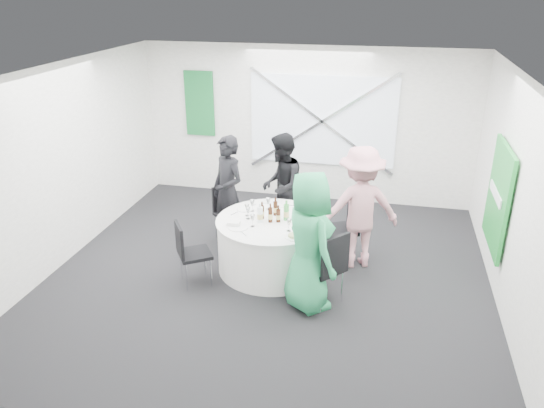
% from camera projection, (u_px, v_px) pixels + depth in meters
% --- Properties ---
extents(floor, '(6.00, 6.00, 0.00)m').
position_uv_depth(floor, '(269.00, 275.00, 7.44)').
color(floor, black).
rests_on(floor, ground).
extents(ceiling, '(6.00, 6.00, 0.00)m').
position_uv_depth(ceiling, '(268.00, 72.00, 6.34)').
color(ceiling, white).
rests_on(ceiling, wall_back).
extents(wall_back, '(6.00, 0.00, 6.00)m').
position_uv_depth(wall_back, '(306.00, 125.00, 9.58)').
color(wall_back, silver).
rests_on(wall_back, floor).
extents(wall_front, '(6.00, 0.00, 6.00)m').
position_uv_depth(wall_front, '(183.00, 311.00, 4.19)').
color(wall_front, silver).
rests_on(wall_front, floor).
extents(wall_left, '(0.00, 6.00, 6.00)m').
position_uv_depth(wall_left, '(62.00, 165.00, 7.50)').
color(wall_left, silver).
rests_on(wall_left, floor).
extents(wall_right, '(0.00, 6.00, 6.00)m').
position_uv_depth(wall_right, '(515.00, 201.00, 6.28)').
color(wall_right, silver).
rests_on(wall_right, floor).
extents(window_panel, '(2.60, 0.03, 1.60)m').
position_uv_depth(window_panel, '(322.00, 121.00, 9.45)').
color(window_panel, silver).
rests_on(window_panel, wall_back).
extents(window_brace_a, '(2.63, 0.05, 1.84)m').
position_uv_depth(window_brace_a, '(322.00, 121.00, 9.41)').
color(window_brace_a, silver).
rests_on(window_brace_a, window_panel).
extents(window_brace_b, '(2.63, 0.05, 1.84)m').
position_uv_depth(window_brace_b, '(322.00, 121.00, 9.41)').
color(window_brace_b, silver).
rests_on(window_brace_b, window_panel).
extents(green_banner, '(0.55, 0.04, 1.20)m').
position_uv_depth(green_banner, '(200.00, 104.00, 9.82)').
color(green_banner, '#14682F').
rests_on(green_banner, wall_back).
extents(green_sign, '(0.05, 1.20, 1.40)m').
position_uv_depth(green_sign, '(498.00, 198.00, 6.91)').
color(green_sign, '#198E2F').
rests_on(green_sign, wall_right).
extents(banquet_table, '(1.56, 1.56, 0.76)m').
position_uv_depth(banquet_table, '(272.00, 244.00, 7.47)').
color(banquet_table, white).
rests_on(banquet_table, floor).
extents(chair_back, '(0.43, 0.44, 0.95)m').
position_uv_depth(chair_back, '(288.00, 203.00, 8.41)').
color(chair_back, black).
rests_on(chair_back, floor).
extents(chair_back_left, '(0.55, 0.55, 0.85)m').
position_uv_depth(chair_back_left, '(226.00, 208.00, 8.35)').
color(chair_back_left, black).
rests_on(chair_back_left, floor).
extents(chair_back_right, '(0.61, 0.60, 0.98)m').
position_uv_depth(chair_back_right, '(346.00, 223.00, 7.65)').
color(chair_back_right, black).
rests_on(chair_back_right, floor).
extents(chair_front_right, '(0.64, 0.64, 1.01)m').
position_uv_depth(chair_front_right, '(328.00, 263.00, 6.55)').
color(chair_front_right, black).
rests_on(chair_front_right, floor).
extents(chair_front_left, '(0.57, 0.57, 0.90)m').
position_uv_depth(chair_front_left, '(189.00, 249.00, 7.02)').
color(chair_front_left, black).
rests_on(chair_front_left, floor).
extents(person_man_back_left, '(0.75, 0.71, 1.72)m').
position_uv_depth(person_man_back_left, '(228.00, 191.00, 8.04)').
color(person_man_back_left, black).
rests_on(person_man_back_left, floor).
extents(person_man_back, '(0.52, 0.85, 1.67)m').
position_uv_depth(person_man_back, '(281.00, 186.00, 8.32)').
color(person_man_back, black).
rests_on(person_man_back, floor).
extents(person_woman_pink, '(1.26, 0.88, 1.77)m').
position_uv_depth(person_woman_pink, '(360.00, 208.00, 7.40)').
color(person_woman_pink, '#CB838F').
rests_on(person_woman_pink, floor).
extents(person_woman_green, '(0.99, 1.04, 1.79)m').
position_uv_depth(person_woman_green, '(309.00, 242.00, 6.41)').
color(person_woman_green, '#2BA062').
rests_on(person_woman_green, floor).
extents(plate_back, '(0.24, 0.24, 0.01)m').
position_uv_depth(plate_back, '(278.00, 205.00, 7.80)').
color(plate_back, white).
rests_on(plate_back, banquet_table).
extents(plate_back_left, '(0.24, 0.24, 0.01)m').
position_uv_depth(plate_back_left, '(245.00, 209.00, 7.66)').
color(plate_back_left, white).
rests_on(plate_back_left, banquet_table).
extents(plate_back_right, '(0.26, 0.26, 0.04)m').
position_uv_depth(plate_back_right, '(308.00, 213.00, 7.48)').
color(plate_back_right, white).
rests_on(plate_back_right, banquet_table).
extents(plate_front_right, '(0.25, 0.25, 0.04)m').
position_uv_depth(plate_front_right, '(294.00, 236.00, 6.82)').
color(plate_front_right, white).
rests_on(plate_front_right, banquet_table).
extents(plate_front_left, '(0.27, 0.27, 0.01)m').
position_uv_depth(plate_front_left, '(238.00, 227.00, 7.08)').
color(plate_front_left, white).
rests_on(plate_front_left, banquet_table).
extents(napkin, '(0.17, 0.12, 0.05)m').
position_uv_depth(napkin, '(234.00, 223.00, 7.13)').
color(napkin, white).
rests_on(napkin, plate_front_left).
extents(beer_bottle_a, '(0.06, 0.06, 0.25)m').
position_uv_depth(beer_bottle_a, '(262.00, 212.00, 7.33)').
color(beer_bottle_a, '#3B1A0A').
rests_on(beer_bottle_a, banquet_table).
extents(beer_bottle_b, '(0.06, 0.06, 0.26)m').
position_uv_depth(beer_bottle_b, '(275.00, 208.00, 7.43)').
color(beer_bottle_b, '#3B1A0A').
rests_on(beer_bottle_b, banquet_table).
extents(beer_bottle_c, '(0.06, 0.06, 0.24)m').
position_uv_depth(beer_bottle_c, '(278.00, 216.00, 7.23)').
color(beer_bottle_c, '#3B1A0A').
rests_on(beer_bottle_c, banquet_table).
extents(beer_bottle_d, '(0.06, 0.06, 0.27)m').
position_uv_depth(beer_bottle_d, '(270.00, 215.00, 7.22)').
color(beer_bottle_d, '#3B1A0A').
rests_on(beer_bottle_d, banquet_table).
extents(green_water_bottle, '(0.08, 0.08, 0.29)m').
position_uv_depth(green_water_bottle, '(286.00, 212.00, 7.28)').
color(green_water_bottle, green).
rests_on(green_water_bottle, banquet_table).
extents(clear_water_bottle, '(0.08, 0.08, 0.28)m').
position_uv_depth(clear_water_bottle, '(260.00, 215.00, 7.21)').
color(clear_water_bottle, white).
rests_on(clear_water_bottle, banquet_table).
extents(wine_glass_a, '(0.07, 0.07, 0.17)m').
position_uv_depth(wine_glass_a, '(252.00, 203.00, 7.55)').
color(wine_glass_a, white).
rests_on(wine_glass_a, banquet_table).
extents(wine_glass_b, '(0.07, 0.07, 0.17)m').
position_uv_depth(wine_glass_b, '(268.00, 201.00, 7.61)').
color(wine_glass_b, white).
rests_on(wine_glass_b, banquet_table).
extents(wine_glass_c, '(0.07, 0.07, 0.17)m').
position_uv_depth(wine_glass_c, '(248.00, 211.00, 7.31)').
color(wine_glass_c, white).
rests_on(wine_glass_c, banquet_table).
extents(wine_glass_d, '(0.07, 0.07, 0.17)m').
position_uv_depth(wine_glass_d, '(296.00, 204.00, 7.51)').
color(wine_glass_d, white).
rests_on(wine_glass_d, banquet_table).
extents(wine_glass_e, '(0.07, 0.07, 0.17)m').
position_uv_depth(wine_glass_e, '(252.00, 218.00, 7.08)').
color(wine_glass_e, white).
rests_on(wine_glass_e, banquet_table).
extents(wine_glass_f, '(0.07, 0.07, 0.17)m').
position_uv_depth(wine_glass_f, '(247.00, 208.00, 7.40)').
color(wine_glass_f, white).
rests_on(wine_glass_f, banquet_table).
extents(wine_glass_g, '(0.07, 0.07, 0.17)m').
position_uv_depth(wine_glass_g, '(289.00, 222.00, 6.95)').
color(wine_glass_g, white).
rests_on(wine_glass_g, banquet_table).
extents(fork_a, '(0.09, 0.14, 0.01)m').
position_uv_depth(fork_a, '(253.00, 206.00, 7.78)').
color(fork_a, silver).
rests_on(fork_a, banquet_table).
extents(knife_a, '(0.08, 0.14, 0.01)m').
position_uv_depth(knife_a, '(234.00, 213.00, 7.51)').
color(knife_a, silver).
rests_on(knife_a, banquet_table).
extents(fork_b, '(0.10, 0.13, 0.01)m').
position_uv_depth(fork_b, '(290.00, 237.00, 6.83)').
color(fork_b, silver).
rests_on(fork_b, banquet_table).
extents(knife_b, '(0.12, 0.12, 0.01)m').
position_uv_depth(knife_b, '(305.00, 232.00, 6.97)').
color(knife_b, silver).
rests_on(knife_b, banquet_table).
extents(fork_c, '(0.07, 0.14, 0.01)m').
position_uv_depth(fork_c, '(314.00, 222.00, 7.26)').
color(fork_c, silver).
rests_on(fork_c, banquet_table).
extents(knife_c, '(0.08, 0.14, 0.01)m').
position_uv_depth(knife_c, '(306.00, 211.00, 7.59)').
color(knife_c, silver).
rests_on(knife_c, banquet_table).
extents(fork_d, '(0.11, 0.12, 0.01)m').
position_uv_depth(fork_d, '(231.00, 224.00, 7.20)').
color(fork_d, silver).
rests_on(fork_d, banquet_table).
extents(knife_d, '(0.12, 0.12, 0.01)m').
position_uv_depth(knife_d, '(244.00, 234.00, 6.91)').
color(knife_d, silver).
rests_on(knife_d, banquet_table).
extents(fork_e, '(0.15, 0.02, 0.01)m').
position_uv_depth(fork_e, '(291.00, 205.00, 7.78)').
color(fork_e, silver).
rests_on(fork_e, banquet_table).
extents(knife_e, '(0.15, 0.02, 0.01)m').
position_uv_depth(knife_e, '(267.00, 204.00, 7.84)').
color(knife_e, silver).
rests_on(knife_e, banquet_table).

